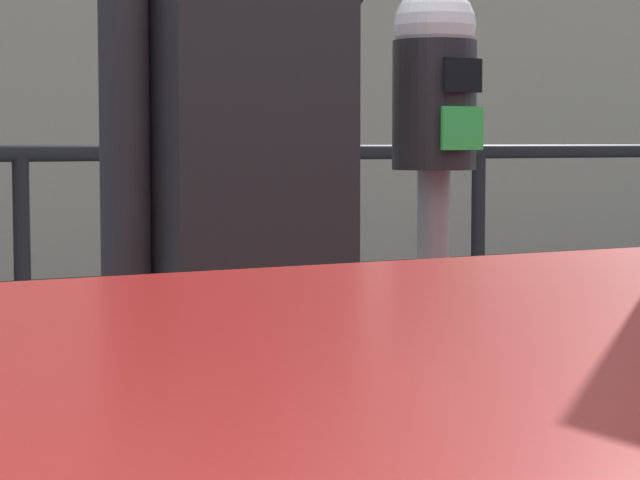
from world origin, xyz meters
name	(u,v)px	position (x,y,z in m)	size (l,w,h in m)	color
parking_meter	(434,164)	(0.27, 0.54, 1.20)	(0.18, 0.19, 1.43)	slate
pedestrian_at_meter	(239,237)	(-0.21, 0.50, 1.07)	(0.60, 0.61, 1.61)	brown
background_railing	(22,233)	(0.00, 2.71, 0.93)	(24.06, 0.06, 1.08)	black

